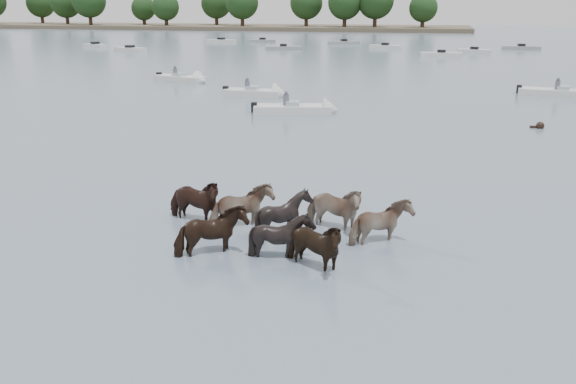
# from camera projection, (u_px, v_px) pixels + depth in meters

# --- Properties ---
(ground) EXTENTS (400.00, 400.00, 0.00)m
(ground) POSITION_uv_depth(u_px,v_px,m) (348.00, 247.00, 15.99)
(ground) COLOR slate
(ground) RESTS_ON ground
(shoreline) EXTENTS (160.00, 30.00, 1.00)m
(shoreline) POSITION_uv_depth(u_px,v_px,m) (180.00, 27.00, 170.82)
(shoreline) COLOR #4C4233
(shoreline) RESTS_ON ground
(pony_herd) EXTENTS (7.54, 4.36, 1.64)m
(pony_herd) POSITION_uv_depth(u_px,v_px,m) (276.00, 223.00, 16.34)
(pony_herd) COLOR black
(pony_herd) RESTS_ON ground
(swimming_pony) EXTENTS (0.72, 0.44, 0.44)m
(swimming_pony) POSITION_uv_depth(u_px,v_px,m) (539.00, 126.00, 31.57)
(swimming_pony) COLOR black
(swimming_pony) RESTS_ON ground
(motorboat_a) EXTENTS (4.76, 1.72, 1.92)m
(motorboat_a) POSITION_uv_depth(u_px,v_px,m) (262.00, 93.00, 42.51)
(motorboat_a) COLOR silver
(motorboat_a) RESTS_ON ground
(motorboat_b) EXTENTS (5.33, 2.70, 1.92)m
(motorboat_b) POSITION_uv_depth(u_px,v_px,m) (305.00, 109.00, 35.94)
(motorboat_b) COLOR silver
(motorboat_b) RESTS_ON ground
(motorboat_c) EXTENTS (6.56, 2.72, 1.92)m
(motorboat_c) POSITION_uv_depth(u_px,v_px,m) (575.00, 94.00, 42.34)
(motorboat_c) COLOR silver
(motorboat_c) RESTS_ON ground
(motorboat_f) EXTENTS (5.38, 3.02, 1.92)m
(motorboat_f) POSITION_uv_depth(u_px,v_px,m) (187.00, 79.00, 50.68)
(motorboat_f) COLOR silver
(motorboat_f) RESTS_ON ground
(distant_flotilla) EXTENTS (103.96, 27.82, 0.93)m
(distant_flotilla) POSITION_uv_depth(u_px,v_px,m) (435.00, 49.00, 85.95)
(distant_flotilla) COLOR silver
(distant_flotilla) RESTS_ON ground
(treeline) EXTENTS (143.11, 21.86, 12.43)m
(treeline) POSITION_uv_depth(u_px,v_px,m) (158.00, 3.00, 165.97)
(treeline) COLOR #382619
(treeline) RESTS_ON ground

